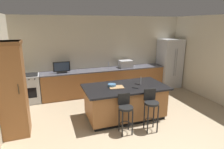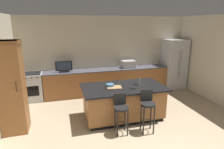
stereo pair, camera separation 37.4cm
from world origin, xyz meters
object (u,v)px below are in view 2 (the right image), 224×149
(tv_monitor, at_px, (64,67))
(kitchen_island, at_px, (123,102))
(cell_phone, at_px, (136,85))
(tv_remote, at_px, (133,88))
(bar_stool_right, at_px, (147,107))
(cabinet_tower, at_px, (11,86))
(fruit_bowl, at_px, (110,85))
(bar_stool_left, at_px, (121,111))
(cutting_board, at_px, (114,87))
(microwave, at_px, (128,64))
(refrigerator, at_px, (174,64))
(range_oven, at_px, (31,87))

(tv_monitor, bearing_deg, kitchen_island, -52.75)
(cell_phone, xyz_separation_m, tv_remote, (-0.19, -0.26, 0.01))
(tv_monitor, distance_m, bar_stool_right, 3.32)
(cabinet_tower, height_order, cell_phone, cabinet_tower)
(fruit_bowl, distance_m, tv_remote, 0.62)
(bar_stool_left, relative_size, cutting_board, 2.54)
(tv_monitor, xyz_separation_m, bar_stool_right, (1.80, -2.75, -0.48))
(kitchen_island, xyz_separation_m, cabinet_tower, (-2.71, 0.05, 0.67))
(microwave, distance_m, tv_remote, 2.31)
(tv_monitor, relative_size, tv_remote, 3.25)
(bar_stool_left, bearing_deg, cabinet_tower, 165.52)
(cell_phone, bearing_deg, tv_monitor, 103.16)
(refrigerator, relative_size, bar_stool_right, 1.89)
(refrigerator, xyz_separation_m, bar_stool_right, (-2.44, -2.74, -0.35))
(microwave, xyz_separation_m, cutting_board, (-1.12, -2.01, -0.15))
(cell_phone, bearing_deg, cutting_board, 154.41)
(bar_stool_right, bearing_deg, range_oven, 144.95)
(tv_monitor, xyz_separation_m, tv_remote, (1.66, -2.16, -0.18))
(fruit_bowl, bearing_deg, range_oven, 139.45)
(cabinet_tower, relative_size, cutting_board, 5.79)
(tv_monitor, bearing_deg, refrigerator, -0.11)
(kitchen_island, xyz_separation_m, microwave, (0.86, 1.99, 0.60))
(range_oven, bearing_deg, tv_remote, -38.67)
(range_oven, height_order, cell_phone, range_oven)
(range_oven, relative_size, fruit_bowl, 4.35)
(cabinet_tower, bearing_deg, tv_monitor, 56.73)
(fruit_bowl, xyz_separation_m, tv_remote, (0.53, -0.31, -0.03))
(refrigerator, relative_size, microwave, 4.02)
(refrigerator, bearing_deg, bar_stool_left, -139.13)
(kitchen_island, bearing_deg, range_oven, 142.31)
(bar_stool_right, distance_m, tv_remote, 0.67)
(cutting_board, bearing_deg, tv_remote, -23.98)
(bar_stool_left, bearing_deg, tv_remote, 49.22)
(bar_stool_left, bearing_deg, tv_monitor, 117.16)
(microwave, distance_m, fruit_bowl, 2.26)
(range_oven, height_order, microwave, microwave)
(kitchen_island, height_order, cutting_board, cutting_board)
(range_oven, distance_m, microwave, 3.48)
(microwave, relative_size, tv_remote, 2.82)
(bar_stool_right, relative_size, fruit_bowl, 4.70)
(range_oven, distance_m, fruit_bowl, 2.96)
(refrigerator, distance_m, bar_stool_left, 4.07)
(kitchen_island, distance_m, bar_stool_right, 0.89)
(range_oven, relative_size, bar_stool_left, 0.99)
(bar_stool_right, distance_m, cell_phone, 0.90)
(refrigerator, relative_size, cell_phone, 12.86)
(bar_stool_right, xyz_separation_m, tv_remote, (-0.14, 0.59, 0.29))
(range_oven, relative_size, tv_remote, 5.54)
(tv_remote, bearing_deg, cabinet_tower, 129.60)
(microwave, height_order, tv_monitor, tv_monitor)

